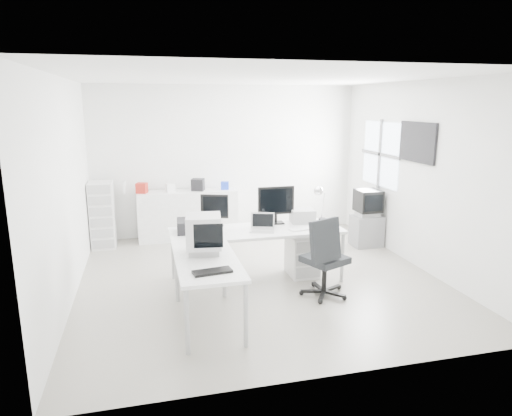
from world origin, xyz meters
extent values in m
cube|color=#BAB4A7|center=(0.00, 0.00, 0.00)|extent=(5.00, 5.00, 0.01)
cube|color=white|center=(0.00, 0.00, 2.80)|extent=(5.00, 5.00, 0.01)
cube|color=silver|center=(0.00, 2.50, 1.40)|extent=(5.00, 0.02, 2.80)
cube|color=silver|center=(-2.50, 0.00, 1.40)|extent=(0.02, 5.00, 2.80)
cube|color=silver|center=(2.50, 0.00, 1.40)|extent=(0.02, 5.00, 2.80)
cube|color=white|center=(0.65, 0.00, 0.30)|extent=(0.40, 0.50, 0.60)
cube|color=black|center=(-0.90, 0.05, 0.84)|extent=(0.51, 0.41, 0.17)
cube|color=white|center=(0.60, -0.20, 0.76)|extent=(0.46, 0.23, 0.02)
sphere|color=white|center=(0.90, -0.15, 0.78)|extent=(0.05, 0.05, 0.05)
cube|color=#9D9D9D|center=(0.70, 0.17, 0.85)|extent=(0.37, 0.33, 0.20)
cube|color=black|center=(-0.90, -1.55, 0.76)|extent=(0.43, 0.22, 0.03)
cube|color=slate|center=(2.22, 1.05, 0.27)|extent=(0.50, 0.41, 0.54)
cube|color=white|center=(-0.79, 2.24, 0.45)|extent=(1.81, 0.45, 0.90)
cube|color=#A52017|center=(-1.59, 2.24, 0.99)|extent=(0.22, 0.21, 0.18)
cube|color=white|center=(-1.09, 2.24, 0.98)|extent=(0.18, 0.16, 0.15)
cube|color=black|center=(-0.59, 2.24, 1.01)|extent=(0.27, 0.26, 0.22)
cube|color=#1C3AC4|center=(-0.09, 2.24, 0.97)|extent=(0.17, 0.15, 0.14)
cylinder|color=white|center=(-1.89, 2.28, 1.01)|extent=(0.07, 0.07, 0.22)
cube|color=white|center=(-2.28, 2.09, 0.58)|extent=(0.40, 0.48, 1.15)
camera|label=1|loc=(-1.53, -5.99, 2.48)|focal=32.00mm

